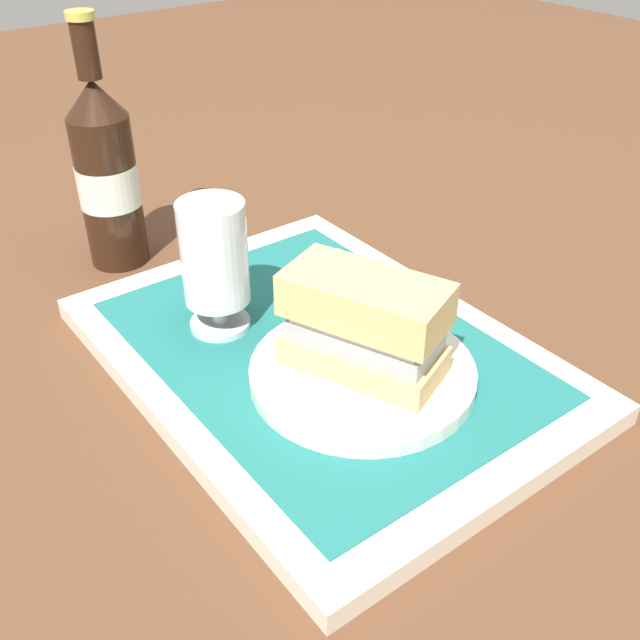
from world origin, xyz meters
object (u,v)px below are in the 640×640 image
at_px(sandwich, 358,323).
at_px(beer_glass, 215,263).
at_px(plate, 360,374).
at_px(beer_bottle, 107,173).

distance_m(sandwich, beer_glass, 0.15).
distance_m(plate, sandwich, 0.05).
xyz_separation_m(plate, beer_glass, (0.14, 0.05, 0.06)).
height_order(sandwich, beer_bottle, beer_bottle).
distance_m(beer_glass, beer_bottle, 0.21).
bearing_deg(sandwich, beer_bottle, -13.10).
height_order(beer_glass, beer_bottle, beer_bottle).
distance_m(plate, beer_glass, 0.16).
distance_m(sandwich, beer_bottle, 0.36).
bearing_deg(beer_glass, sandwich, -159.81).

